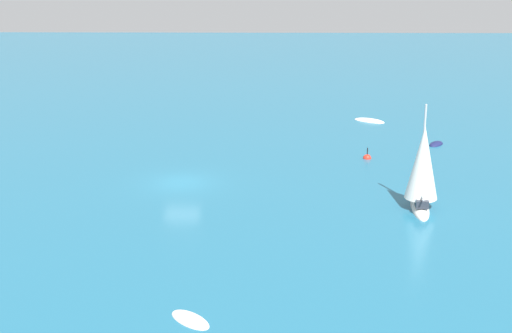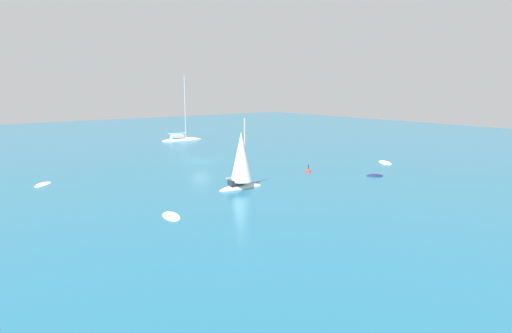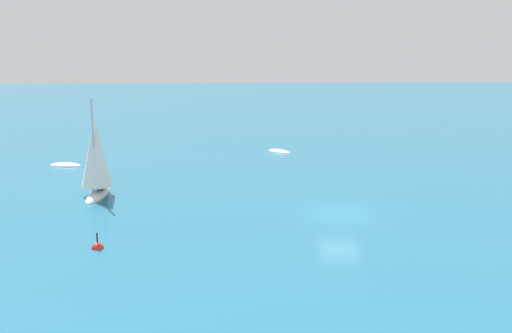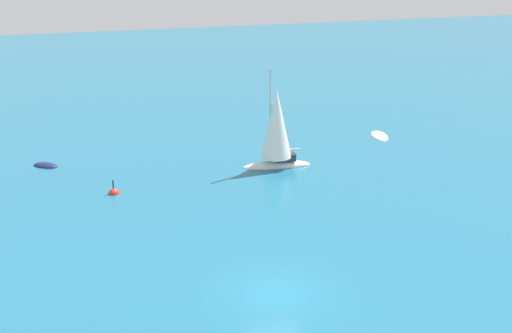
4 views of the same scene
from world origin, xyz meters
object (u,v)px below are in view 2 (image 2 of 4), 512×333
tender (375,176)px  sailboat (241,163)px  channel_buoy (308,172)px  rib_1 (171,217)px  dinghy (385,163)px  sailboat_1 (182,139)px  rib (43,185)px

tender → sailboat: 15.82m
sailboat → channel_buoy: size_ratio=5.98×
tender → rib_1: size_ratio=0.72×
sailboat → rib_1: (9.70, 4.41, -2.53)m
dinghy → sailboat_1: sailboat_1 is taller
rib_1 → sailboat_1: size_ratio=0.23×
sailboat → dinghy: 23.14m
rib → tender: (-29.84, 17.67, 0.00)m
sailboat → rib_1: 10.96m
rib → dinghy: bearing=116.3°
rib → dinghy: size_ratio=0.77×
rib → tender: tender is taller
sailboat → channel_buoy: bearing=15.7°
rib → tender: bearing=104.9°
rib → dinghy: dinghy is taller
rib → rib_1: size_ratio=0.89×
sailboat_1 → rib: bearing=-131.1°
rib_1 → channel_buoy: size_ratio=2.32×
sailboat → sailboat_1: (-13.75, -37.58, -2.35)m
tender → rib_1: bearing=-144.1°
sailboat_1 → sailboat: bearing=-101.4°
sailboat → dinghy: size_ratio=2.23×
tender → sailboat: sailboat is taller
sailboat → dinghy: bearing=6.0°
tender → channel_buoy: 7.45m
rib_1 → channel_buoy: 21.65m
sailboat_1 → channel_buoy: sailboat_1 is taller
dinghy → sailboat_1: size_ratio=0.27×
rib_1 → sailboat: bearing=-54.9°
rib_1 → tender: bearing=-79.0°
sailboat_1 → tender: bearing=-79.5°
rib → rib_1: (-5.11, 17.83, 0.00)m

